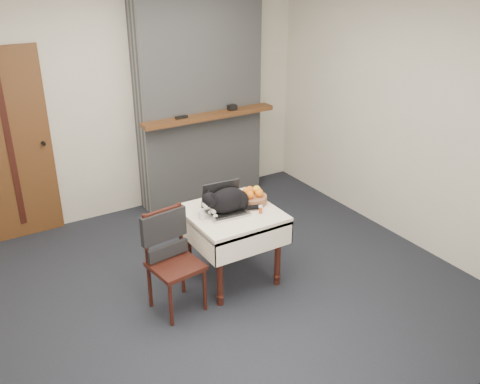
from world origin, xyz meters
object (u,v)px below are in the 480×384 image
object	(u,v)px
side_table	(232,223)
pill_bottle	(261,209)
chair	(169,246)
cream_jar	(202,215)
cat	(229,201)
door	(10,148)
laptop	(225,205)
fruit_basket	(253,197)

from	to	relation	value
side_table	pill_bottle	bearing A→B (deg)	-39.67
pill_bottle	chair	size ratio (longest dim) A/B	0.08
cream_jar	pill_bottle	world-z (taller)	pill_bottle
cat	chair	distance (m)	0.66
pill_bottle	door	bearing A→B (deg)	129.30
door	laptop	xyz separation A→B (m)	(1.43, -1.86, -0.23)
laptop	chair	bearing A→B (deg)	-166.13
fruit_basket	chair	size ratio (longest dim) A/B	0.29
door	cat	bearing A→B (deg)	-52.47
side_table	chair	world-z (taller)	chair
side_table	chair	xyz separation A→B (m)	(-0.65, -0.06, -0.02)
fruit_basket	chair	bearing A→B (deg)	-172.86
laptop	cat	bearing A→B (deg)	-47.90
pill_bottle	cat	bearing A→B (deg)	144.39
door	side_table	xyz separation A→B (m)	(1.49, -1.89, -0.41)
door	pill_bottle	size ratio (longest dim) A/B	27.15
fruit_basket	chair	world-z (taller)	chair
cat	chair	bearing A→B (deg)	-176.50
laptop	pill_bottle	xyz separation A→B (m)	(0.25, -0.20, -0.03)
door	cream_jar	xyz separation A→B (m)	(1.19, -1.88, -0.27)
laptop	cat	world-z (taller)	same
side_table	cream_jar	size ratio (longest dim) A/B	11.64
laptop	fruit_basket	bearing A→B (deg)	8.33
laptop	cream_jar	size ratio (longest dim) A/B	5.63
laptop	pill_bottle	world-z (taller)	laptop
cat	side_table	bearing A→B (deg)	-4.65
cream_jar	door	bearing A→B (deg)	122.42
cream_jar	chair	size ratio (longest dim) A/B	0.08
cat	cream_jar	bearing A→B (deg)	174.77
side_table	cat	bearing A→B (deg)	177.70
side_table	laptop	bearing A→B (deg)	150.36
door	fruit_basket	bearing A→B (deg)	-46.69
cream_jar	pill_bottle	distance (m)	0.52
side_table	cream_jar	distance (m)	0.33
pill_bottle	fruit_basket	size ratio (longest dim) A/B	0.28
laptop	fruit_basket	size ratio (longest dim) A/B	1.46
door	cat	size ratio (longest dim) A/B	3.68
door	chair	xyz separation A→B (m)	(0.84, -1.96, -0.43)
chair	side_table	bearing A→B (deg)	-1.99
side_table	pill_bottle	distance (m)	0.30
side_table	chair	distance (m)	0.65
laptop	pill_bottle	bearing A→B (deg)	-32.80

